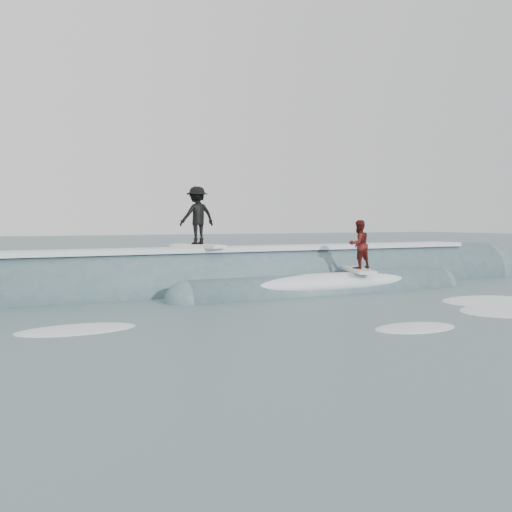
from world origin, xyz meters
name	(u,v)px	position (x,y,z in m)	size (l,w,h in m)	color
ground	(331,310)	(0.00, 0.00, 0.00)	(160.00, 160.00, 0.00)	#405A5E
breaking_wave	(252,288)	(0.22, 4.72, 0.03)	(23.98, 4.06, 2.56)	#3A5B62
surfer_black	(197,218)	(-1.52, 4.99, 2.27)	(1.24, 2.06, 1.87)	silver
surfer_red	(359,248)	(2.96, 2.79, 1.32)	(1.22, 2.07, 1.60)	silver
whitewater	(433,313)	(1.92, -1.45, 0.00)	(13.05, 4.36, 0.10)	white
far_swells	(68,265)	(-3.42, 17.65, 0.00)	(37.66, 8.65, 0.80)	#3A5B62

